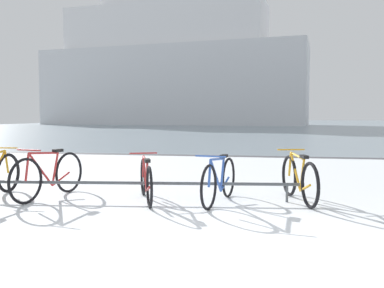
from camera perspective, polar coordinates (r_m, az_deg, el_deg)
name	(u,v)px	position (r m, az deg, el deg)	size (l,w,h in m)	color
ground	(262,126)	(57.73, 9.57, 2.49)	(80.00, 132.00, 0.08)	silver
bike_rack	(137,184)	(6.71, -7.61, -5.43)	(5.25, 0.69, 0.31)	#4C5156
bicycle_1	(49,175)	(7.23, -19.11, -4.06)	(0.51, 1.73, 0.84)	black
bicycle_2	(146,180)	(6.62, -6.35, -4.96)	(0.71, 1.54, 0.74)	black
bicycle_3	(219,181)	(6.43, 3.77, -5.04)	(0.50, 1.64, 0.78)	black
bicycle_4	(299,179)	(6.76, 14.48, -4.66)	(0.57, 1.61, 0.80)	black
ferry_ship	(170,67)	(62.70, -3.03, 10.50)	(40.12, 15.66, 25.44)	silver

